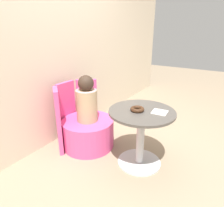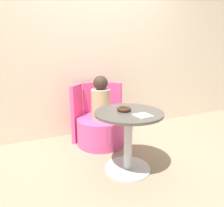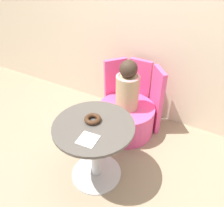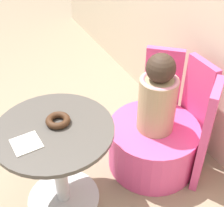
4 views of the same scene
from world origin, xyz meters
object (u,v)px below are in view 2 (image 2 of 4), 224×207
at_px(round_table, 128,131).
at_px(tub_chair, 101,131).
at_px(child_figure, 101,99).
at_px(donut, 124,109).

xyz_separation_m(round_table, tub_chair, (-0.03, 0.69, -0.25)).
xyz_separation_m(tub_chair, child_figure, (0.00, 0.00, 0.43)).
distance_m(round_table, donut, 0.22).
xyz_separation_m(round_table, donut, (-0.03, 0.04, 0.22)).
xyz_separation_m(child_figure, donut, (-0.00, -0.66, 0.04)).
bearing_deg(donut, child_figure, 89.67).
relative_size(child_figure, donut, 3.98).
height_order(child_figure, donut, child_figure).
bearing_deg(child_figure, tub_chair, 0.00).
bearing_deg(tub_chair, child_figure, 0.00).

